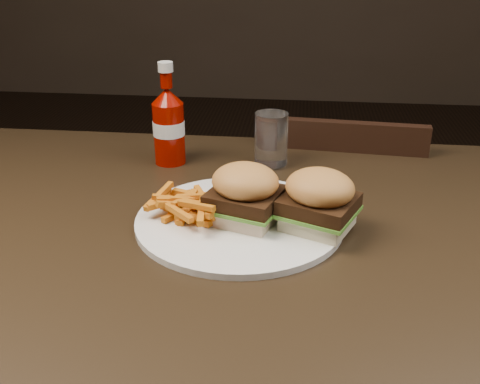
# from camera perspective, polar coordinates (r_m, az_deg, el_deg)

# --- Properties ---
(dining_table) EXTENTS (1.20, 0.80, 0.04)m
(dining_table) POSITION_cam_1_polar(r_m,az_deg,el_deg) (0.91, -3.30, -3.74)
(dining_table) COLOR black
(dining_table) RESTS_ON ground
(chair_far) EXTENTS (0.39, 0.39, 0.03)m
(chair_far) POSITION_cam_1_polar(r_m,az_deg,el_deg) (1.49, 9.77, -5.27)
(chair_far) COLOR black
(chair_far) RESTS_ON ground
(plate) EXTENTS (0.33, 0.33, 0.01)m
(plate) POSITION_cam_1_polar(r_m,az_deg,el_deg) (0.88, -0.07, -2.92)
(plate) COLOR white
(plate) RESTS_ON dining_table
(sandwich_half_a) EXTENTS (0.12, 0.11, 0.02)m
(sandwich_half_a) POSITION_cam_1_polar(r_m,az_deg,el_deg) (0.87, 0.53, -2.22)
(sandwich_half_a) COLOR beige
(sandwich_half_a) RESTS_ON plate
(sandwich_half_b) EXTENTS (0.12, 0.12, 0.02)m
(sandwich_half_b) POSITION_cam_1_polar(r_m,az_deg,el_deg) (0.86, 7.90, -2.88)
(sandwich_half_b) COLOR beige
(sandwich_half_b) RESTS_ON plate
(fries_pile) EXTENTS (0.13, 0.13, 0.05)m
(fries_pile) POSITION_cam_1_polar(r_m,az_deg,el_deg) (0.89, -4.80, -0.81)
(fries_pile) COLOR #BB7814
(fries_pile) RESTS_ON plate
(ketchup_bottle) EXTENTS (0.06, 0.06, 0.12)m
(ketchup_bottle) POSITION_cam_1_polar(r_m,az_deg,el_deg) (1.11, -7.21, 5.90)
(ketchup_bottle) COLOR #7E0800
(ketchup_bottle) RESTS_ON dining_table
(tumbler) EXTENTS (0.08, 0.08, 0.10)m
(tumbler) POSITION_cam_1_polar(r_m,az_deg,el_deg) (1.09, 3.19, 5.44)
(tumbler) COLOR white
(tumbler) RESTS_ON dining_table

